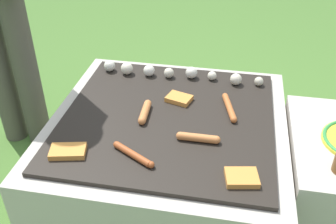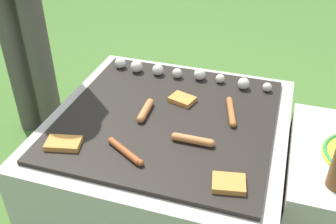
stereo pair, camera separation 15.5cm
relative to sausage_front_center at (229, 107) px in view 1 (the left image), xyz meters
name	(u,v)px [view 1 (the left image)]	position (x,y,z in m)	size (l,w,h in m)	color
ground_plane	(168,188)	(-0.24, -0.09, -0.41)	(14.00, 14.00, 0.00)	#47702D
grill	(168,155)	(-0.24, -0.09, -0.21)	(0.93, 0.93, 0.40)	#B2AA9E
sausage_mid_right	(145,112)	(-0.33, -0.10, 0.00)	(0.04, 0.16, 0.03)	#C6753D
sausage_front_center	(229,107)	(0.00, 0.00, 0.00)	(0.07, 0.19, 0.03)	#B7602D
sausage_back_left	(198,138)	(-0.10, -0.23, 0.00)	(0.16, 0.03, 0.03)	#C6753D
sausage_front_left	(133,154)	(-0.31, -0.35, 0.00)	(0.16, 0.11, 0.02)	#A34C23
bread_slice_right	(68,151)	(-0.54, -0.38, 0.00)	(0.14, 0.10, 0.02)	#D18438
bread_slice_center	(179,99)	(-0.21, 0.03, 0.00)	(0.12, 0.10, 0.02)	#D18438
bread_slice_left	(242,178)	(0.06, -0.40, 0.00)	(0.12, 0.10, 0.02)	#D18438
mushroom_row	(171,72)	(-0.28, 0.23, 0.01)	(0.74, 0.08, 0.06)	silver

